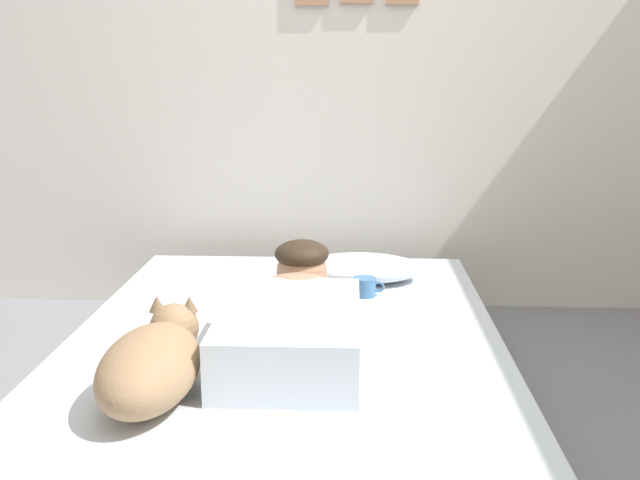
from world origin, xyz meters
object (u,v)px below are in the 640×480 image
bed (287,371)px  cell_phone (326,327)px  dog (153,362)px  pillow (361,268)px  person_lying (294,316)px  coffee_cup (365,287)px

bed → cell_phone: bearing=13.4°
dog → cell_phone: size_ratio=4.11×
bed → pillow: (0.26, 0.63, 0.21)m
pillow → dog: size_ratio=0.90×
person_lying → dog: person_lying is taller
bed → person_lying: person_lying is taller
dog → coffee_cup: size_ratio=4.60×
pillow → cell_phone: (-0.12, -0.59, -0.05)m
dog → coffee_cup: dog is taller
coffee_cup → pillow: bearing=94.1°
coffee_cup → dog: bearing=-121.9°
person_lying → pillow: bearing=74.0°
bed → cell_phone: cell_phone is taller
bed → coffee_cup: bearing=56.0°
pillow → cell_phone: pillow is taller
bed → coffee_cup: size_ratio=16.51×
person_lying → dog: bearing=-131.8°
person_lying → dog: (-0.35, -0.40, -0.00)m
person_lying → coffee_cup: size_ratio=7.36×
pillow → coffee_cup: (0.02, -0.22, -0.02)m
bed → pillow: pillow is taller
person_lying → cell_phone: 0.23m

